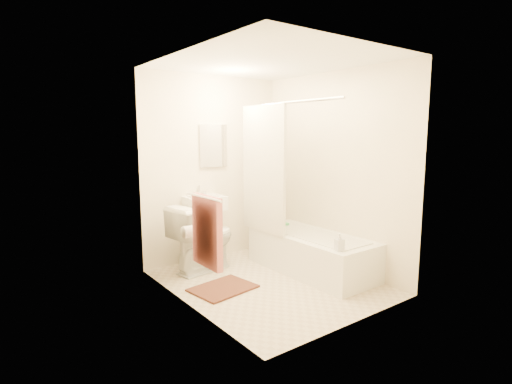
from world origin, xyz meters
TOP-DOWN VIEW (x-y plane):
  - floor at (0.00, 0.00)m, footprint 2.40×2.40m
  - ceiling at (0.00, 0.00)m, footprint 2.40×2.40m
  - wall_back at (0.00, 1.20)m, footprint 2.00×0.02m
  - wall_left at (-1.00, 0.00)m, footprint 0.02×2.40m
  - wall_right at (1.00, 0.00)m, footprint 0.02×2.40m
  - mirror at (0.00, 1.18)m, footprint 0.40×0.03m
  - curtain_rod at (0.30, 0.10)m, footprint 0.03×1.70m
  - shower_curtain at (0.30, 0.50)m, footprint 0.04×0.80m
  - towel_bar at (-0.96, -0.25)m, footprint 0.02×0.60m
  - towel at (-0.93, -0.25)m, footprint 0.06×0.45m
  - toilet_paper at (-0.93, 0.12)m, footprint 0.11×0.12m
  - toilet at (-0.39, 0.80)m, footprint 0.89×0.59m
  - sink at (-0.23, 1.06)m, footprint 0.50×0.41m
  - bathtub at (0.65, -0.00)m, footprint 0.71×1.61m
  - bath_mat at (-0.52, 0.14)m, footprint 0.71×0.57m
  - soap_bottle at (0.40, -0.65)m, footprint 0.10×0.10m
  - scrub_brush at (0.70, 0.60)m, footprint 0.07×0.21m

SIDE VIEW (x-z plane):
  - floor at x=0.00m, z-range 0.00..0.00m
  - bath_mat at x=-0.52m, z-range 0.00..0.02m
  - bathtub at x=0.65m, z-range 0.00..0.45m
  - toilet at x=-0.39m, z-range 0.00..0.81m
  - scrub_brush at x=0.70m, z-range 0.45..0.50m
  - sink at x=-0.23m, z-range 0.00..0.95m
  - soap_bottle at x=0.40m, z-range 0.45..0.64m
  - toilet_paper at x=-0.93m, z-range 0.64..0.76m
  - towel at x=-0.93m, z-range 0.45..1.11m
  - towel_bar at x=-0.96m, z-range 1.09..1.11m
  - wall_back at x=0.00m, z-range 0.00..2.40m
  - wall_left at x=-1.00m, z-range 0.00..2.40m
  - wall_right at x=1.00m, z-range 0.00..2.40m
  - shower_curtain at x=0.30m, z-range 0.44..2.00m
  - mirror at x=0.00m, z-range 1.23..1.77m
  - curtain_rod at x=0.30m, z-range 1.98..2.02m
  - ceiling at x=0.00m, z-range 2.40..2.40m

